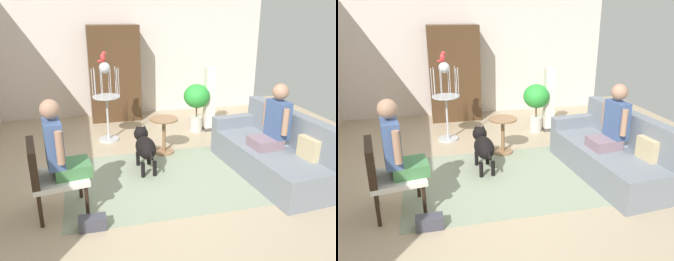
% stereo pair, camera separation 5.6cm
% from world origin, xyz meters
% --- Properties ---
extents(ground_plane, '(8.04, 8.04, 0.00)m').
position_xyz_m(ground_plane, '(0.00, 0.00, 0.00)').
color(ground_plane, tan).
extents(back_wall, '(6.05, 0.12, 2.83)m').
position_xyz_m(back_wall, '(0.00, 3.41, 1.42)').
color(back_wall, silver).
rests_on(back_wall, ground).
extents(area_rug, '(2.69, 1.96, 0.01)m').
position_xyz_m(area_rug, '(-0.01, 0.01, 0.00)').
color(area_rug, gray).
rests_on(area_rug, ground).
extents(couch, '(1.02, 2.08, 0.88)m').
position_xyz_m(couch, '(1.53, -0.16, 0.31)').
color(couch, slate).
rests_on(couch, ground).
extents(armchair, '(0.68, 0.65, 0.88)m').
position_xyz_m(armchair, '(-1.47, -0.51, 0.52)').
color(armchair, black).
rests_on(armchair, ground).
extents(person_on_couch, '(0.48, 0.51, 0.88)m').
position_xyz_m(person_on_couch, '(1.48, -0.18, 0.78)').
color(person_on_couch, gray).
extents(person_on_armchair, '(0.51, 0.53, 0.89)m').
position_xyz_m(person_on_armchair, '(-1.32, -0.49, 0.81)').
color(person_on_armchair, '#437C47').
extents(round_end_table, '(0.45, 0.45, 0.59)m').
position_xyz_m(round_end_table, '(0.19, 0.92, 0.35)').
color(round_end_table, olive).
rests_on(round_end_table, ground).
extents(dog, '(0.29, 0.92, 0.59)m').
position_xyz_m(dog, '(-0.22, 0.40, 0.37)').
color(dog, black).
rests_on(dog, ground).
extents(bird_cage_stand, '(0.47, 0.47, 1.39)m').
position_xyz_m(bird_cage_stand, '(-0.64, 1.72, 0.81)').
color(bird_cage_stand, silver).
rests_on(bird_cage_stand, ground).
extents(parrot, '(0.17, 0.10, 0.18)m').
position_xyz_m(parrot, '(-0.66, 1.72, 1.48)').
color(parrot, red).
rests_on(parrot, bird_cage_stand).
extents(potted_plant, '(0.50, 0.50, 0.91)m').
position_xyz_m(potted_plant, '(1.04, 1.82, 0.62)').
color(potted_plant, beige).
rests_on(potted_plant, ground).
extents(column_lamp, '(0.20, 0.20, 1.22)m').
position_xyz_m(column_lamp, '(1.29, 1.81, 0.60)').
color(column_lamp, '#4C4742').
rests_on(column_lamp, ground).
extents(armoire_cabinet, '(1.02, 0.56, 1.94)m').
position_xyz_m(armoire_cabinet, '(-0.37, 3.00, 0.97)').
color(armoire_cabinet, '#4C331E').
rests_on(armoire_cabinet, ground).
extents(handbag, '(0.29, 0.15, 0.15)m').
position_xyz_m(handbag, '(-1.03, -0.93, 0.07)').
color(handbag, '#3F3F4C').
rests_on(handbag, ground).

